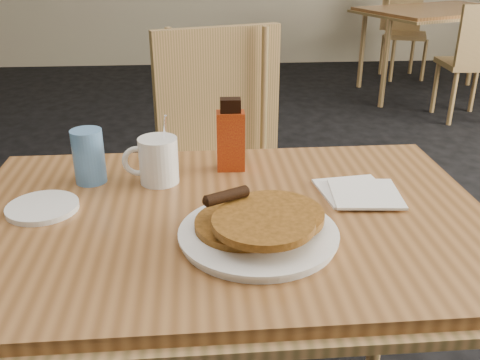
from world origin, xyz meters
The scene contains 11 objects.
main_table centered at (-0.03, -0.01, 0.71)m, with size 1.17×0.80×0.75m.
neighbor_table centered at (1.95, 3.54, 0.71)m, with size 1.49×1.26×0.75m.
chair_main_far centered at (-0.02, 0.72, 0.61)m, with size 0.58×0.59×1.02m.
chair_neighbor_far centered at (1.94, 4.30, 0.51)m, with size 0.50×0.52×0.86m.
chair_neighbor_near centered at (1.94, 2.78, 0.52)m, with size 0.41×0.41×0.87m.
pancake_plate centered at (0.02, -0.12, 0.77)m, with size 0.31×0.31×0.09m.
coffee_mug centered at (-0.19, 0.16, 0.81)m, with size 0.13×0.09×0.17m.
syrup_bottle centered at (-0.01, 0.23, 0.84)m, with size 0.07×0.05×0.18m.
napkin_stack centered at (0.27, 0.06, 0.76)m, with size 0.19×0.20×0.01m.
blue_tumbler centered at (-0.35, 0.18, 0.82)m, with size 0.07×0.07×0.13m, color #568BC9.
side_saucer centered at (-0.43, 0.03, 0.76)m, with size 0.15×0.15×0.01m, color white.
Camera 1 is at (-0.08, -1.02, 1.28)m, focal length 40.00 mm.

